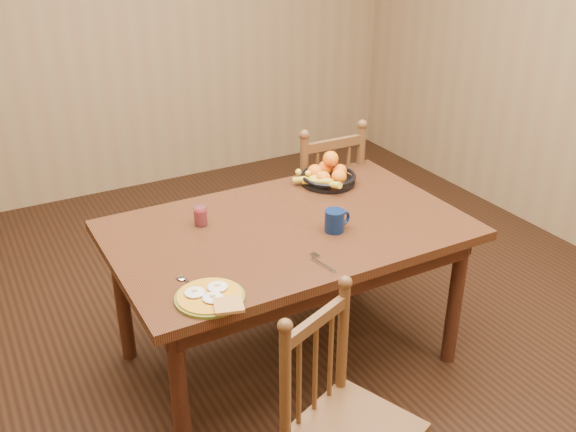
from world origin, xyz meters
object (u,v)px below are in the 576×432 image
dining_table (288,242)px  breakfast_plate (211,297)px  chair_far (318,204)px  fruit_bowl (327,175)px  coffee_mug (335,220)px  chair_near (345,425)px

dining_table → breakfast_plate: breakfast_plate is taller
dining_table → chair_far: bearing=48.8°
chair_far → fruit_bowl: bearing=67.0°
breakfast_plate → fruit_bowl: 1.19m
breakfast_plate → fruit_bowl: size_ratio=0.93×
coffee_mug → fruit_bowl: bearing=61.7°
chair_far → breakfast_plate: size_ratio=3.26×
fruit_bowl → breakfast_plate: bearing=-143.5°
dining_table → fruit_bowl: (0.41, 0.32, 0.13)m
chair_near → fruit_bowl: bearing=39.2°
coffee_mug → dining_table: bearing=138.6°
chair_near → fruit_bowl: size_ratio=2.74×
chair_near → breakfast_plate: 0.67m
coffee_mug → breakfast_plate: bearing=-161.0°
fruit_bowl → dining_table: bearing=-142.1°
chair_near → dining_table: bearing=51.9°
dining_table → coffee_mug: bearing=-41.4°
chair_far → chair_near: (-0.81, -1.52, -0.04)m
chair_far → fruit_bowl: size_ratio=3.02×
chair_near → fruit_bowl: 1.44m
dining_table → chair_far: (0.55, 0.63, -0.19)m
chair_far → chair_near: chair_far is taller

